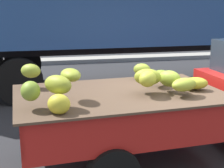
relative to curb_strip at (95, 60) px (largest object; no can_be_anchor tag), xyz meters
The scene contains 2 objects.
ground 8.42m from the curb_strip, 90.00° to the right, with size 220.00×220.00×0.00m, color #28282B.
curb_strip is the anchor object (origin of this frame).
Camera 1 is at (-2.13, -4.45, 2.30)m, focal length 52.84 mm.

